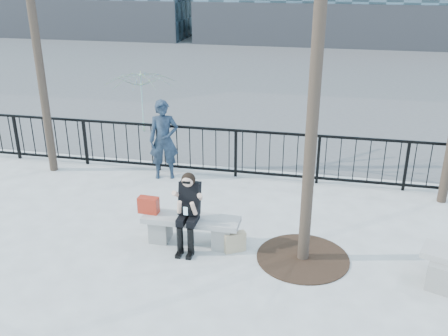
# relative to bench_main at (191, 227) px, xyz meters

# --- Properties ---
(ground) EXTENTS (120.00, 120.00, 0.00)m
(ground) POSITION_rel_bench_main_xyz_m (0.00, 0.00, -0.30)
(ground) COLOR gray
(ground) RESTS_ON ground
(street_surface) EXTENTS (60.00, 23.00, 0.01)m
(street_surface) POSITION_rel_bench_main_xyz_m (0.00, 15.00, -0.30)
(street_surface) COLOR #474747
(street_surface) RESTS_ON ground
(railing) EXTENTS (14.00, 0.06, 1.10)m
(railing) POSITION_rel_bench_main_xyz_m (0.00, 3.00, 0.25)
(railing) COLOR black
(railing) RESTS_ON ground
(tree_grate) EXTENTS (1.50, 1.50, 0.02)m
(tree_grate) POSITION_rel_bench_main_xyz_m (1.90, -0.10, -0.29)
(tree_grate) COLOR black
(tree_grate) RESTS_ON ground
(bench_main) EXTENTS (1.65, 0.46, 0.49)m
(bench_main) POSITION_rel_bench_main_xyz_m (0.00, 0.00, 0.00)
(bench_main) COLOR slate
(bench_main) RESTS_ON ground
(seated_woman) EXTENTS (0.50, 0.64, 1.34)m
(seated_woman) POSITION_rel_bench_main_xyz_m (0.00, -0.16, 0.37)
(seated_woman) COLOR black
(seated_woman) RESTS_ON ground
(handbag) EXTENTS (0.36, 0.19, 0.29)m
(handbag) POSITION_rel_bench_main_xyz_m (-0.75, 0.02, 0.33)
(handbag) COLOR #A12413
(handbag) RESTS_ON bench_main
(shopping_bag) EXTENTS (0.38, 0.30, 0.34)m
(shopping_bag) POSITION_rel_bench_main_xyz_m (0.78, -0.11, -0.13)
(shopping_bag) COLOR #C0AF88
(shopping_bag) RESTS_ON ground
(standing_man) EXTENTS (0.74, 0.59, 1.76)m
(standing_man) POSITION_rel_bench_main_xyz_m (-1.33, 2.63, 0.58)
(standing_man) COLOR black
(standing_man) RESTS_ON ground
(vendor_umbrella) EXTENTS (2.30, 2.32, 1.74)m
(vendor_umbrella) POSITION_rel_bench_main_xyz_m (-2.95, 5.60, 0.57)
(vendor_umbrella) COLOR yellow
(vendor_umbrella) RESTS_ON ground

